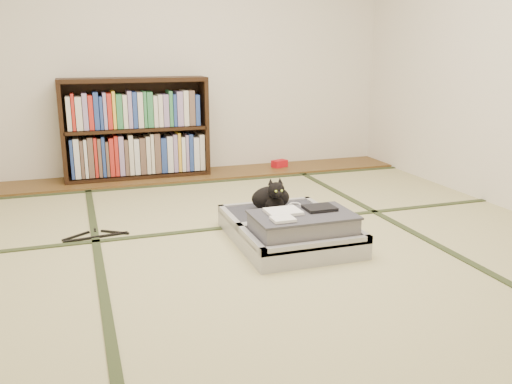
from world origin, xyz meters
name	(u,v)px	position (x,y,z in m)	size (l,w,h in m)	color
floor	(266,245)	(0.00, 0.00, 0.00)	(4.50, 4.50, 0.00)	tan
wood_strip	(196,175)	(0.00, 2.00, 0.01)	(4.00, 0.50, 0.02)	brown
red_item	(279,164)	(0.87, 2.03, 0.06)	(0.15, 0.09, 0.07)	red
tatami_borders	(243,221)	(0.00, 0.49, 0.00)	(4.00, 4.50, 0.01)	#2D381E
bookcase	(136,131)	(-0.53, 2.07, 0.45)	(1.32, 0.30, 0.92)	black
suitcase	(291,229)	(0.16, -0.01, 0.09)	(0.68, 0.90, 0.27)	#A2A1A6
cat	(272,198)	(0.14, 0.28, 0.22)	(0.30, 0.30, 0.24)	black
cable_coil	(294,205)	(0.32, 0.32, 0.14)	(0.09, 0.09, 0.02)	white
hanger	(96,235)	(-1.00, 0.50, 0.01)	(0.42, 0.22, 0.01)	black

